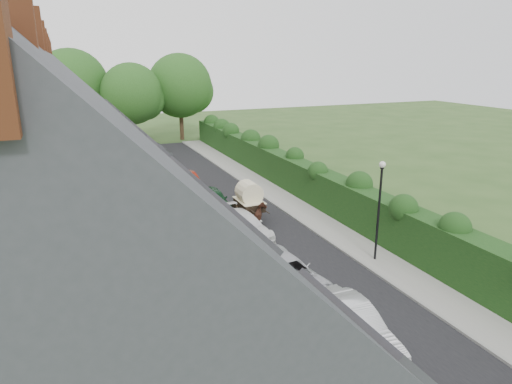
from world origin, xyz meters
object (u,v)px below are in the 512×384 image
Objects in this scene: car_silver_b at (283,276)px; car_beige at (157,163)px; car_silver_a at (350,326)px; horse at (261,217)px; horse_cart at (249,197)px; car_red at (186,184)px; car_white at (242,226)px; lamppost at (380,199)px; car_green at (212,200)px; car_grey at (155,151)px.

car_silver_b is 24.47m from car_beige.
car_silver_a is 2.83× the size of horse.
horse is 1.95m from horse_cart.
car_silver_b is 1.20× the size of car_red.
lamppost is at bearing -55.64° from car_white.
lamppost is 0.90× the size of car_silver_b.
horse_cart is (1.66, -2.44, 0.65)m from car_green.
horse is at bearing 83.12° from car_silver_a.
lamppost is 1.08× the size of car_silver_a.
car_silver_b reaches higher than car_red.
car_silver_b is (-0.48, 4.37, 0.01)m from car_silver_a.
lamppost is at bearing 5.80° from car_silver_b.
car_green is 12.69m from car_beige.
car_beige is (-1.19, 28.83, -0.14)m from car_silver_a.
car_white is 0.94× the size of car_grey.
car_beige is at bearing 88.50° from car_red.
car_green is 1.29× the size of horse_cart.
car_white reaches higher than car_beige.
car_grey is (-5.62, 28.29, -2.53)m from lamppost.
car_green is 0.93× the size of car_beige.
car_silver_b reaches higher than horse.
car_white is at bearing -118.97° from horse_cart.
car_grey reaches higher than car_beige.
car_grey is at bearing -60.57° from horse.
car_silver_a is (-5.21, -5.43, -2.51)m from lamppost.
lamppost is at bearing -89.62° from car_beige.
car_red is 0.91× the size of car_grey.
car_beige is 4.96m from car_grey.
horse_cart is at bearing 72.02° from car_silver_b.
car_grey is 21.90m from horse.
car_green reaches higher than horse.
car_green is at bearing 82.59° from car_silver_b.
car_white is 17.95m from car_beige.
car_red reaches higher than car_green.
car_silver_b reaches higher than car_green.
car_red is 13.10m from car_grey.
horse_cart is at bearing 84.20° from car_silver_a.
car_red is at bearing -51.11° from horse.
car_silver_b is 9.66m from horse_cart.
car_white is 1.05× the size of car_beige.
lamppost reaches higher than car_green.
horse is at bearing 68.97° from car_silver_b.
horse is (2.14, -21.80, -0.05)m from car_grey.
car_green is at bearing 115.50° from lamppost.
car_silver_b reaches higher than car_silver_a.
horse_cart is at bearing -96.37° from car_grey.
car_white is 1.47× the size of horse_cart.
lamppost is 28.96m from car_grey.
car_silver_b is at bearing -103.22° from horse_cart.
car_white is at bearing 132.55° from lamppost.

